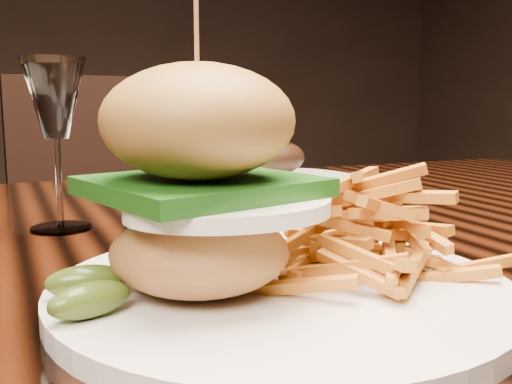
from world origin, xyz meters
name	(u,v)px	position (x,y,z in m)	size (l,w,h in m)	color
dining_table	(259,283)	(0.00, 0.00, 0.67)	(1.60, 0.90, 0.75)	black
burger_plate	(273,225)	(-0.10, -0.26, 0.81)	(0.33, 0.33, 0.22)	white
ramekin	(248,223)	(-0.05, -0.08, 0.77)	(0.07, 0.07, 0.03)	white
wine_glass	(55,104)	(-0.22, 0.04, 0.89)	(0.07, 0.07, 0.19)	white
far_dish	(270,178)	(0.11, 0.22, 0.77)	(0.29, 0.29, 0.09)	white
chair_far	(111,237)	(-0.02, 0.89, 0.54)	(0.49, 0.50, 0.95)	black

